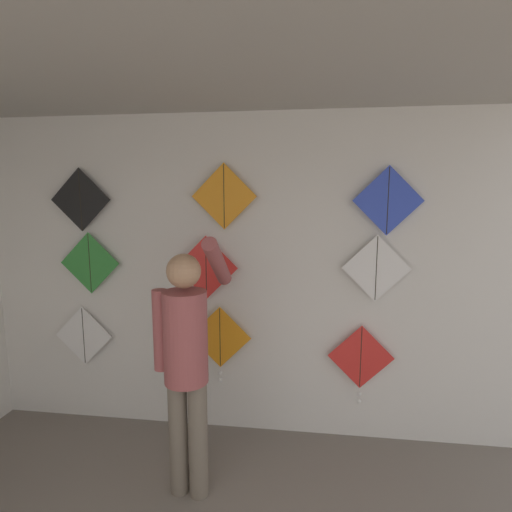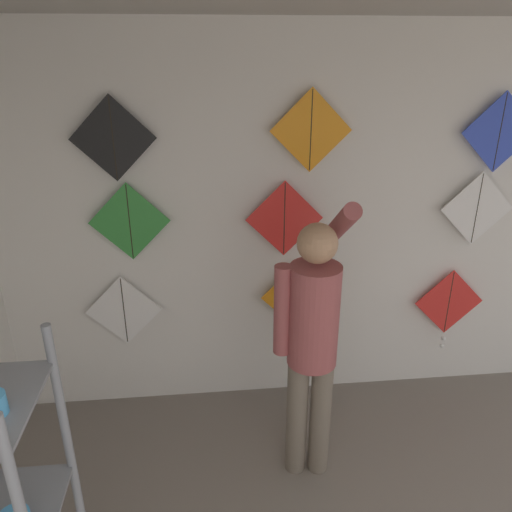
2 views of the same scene
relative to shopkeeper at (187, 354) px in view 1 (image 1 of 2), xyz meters
The scene contains 12 objects.
back_panel 0.94m from the shopkeeper, 84.36° to the left, with size 5.14×0.06×2.80m, color silver.
ceiling_slab 2.00m from the shopkeeper, 84.66° to the right, with size 5.14×4.32×0.04m, color #A8A399.
shopkeeper is the anchor object (origin of this frame).
kite_0 1.47m from the shopkeeper, 147.62° to the left, with size 0.55×0.01×0.55m.
kite_1 0.80m from the shopkeeper, 85.77° to the left, with size 0.55×0.04×0.69m.
kite_2 1.52m from the shopkeeper, 31.52° to the left, with size 0.55×0.04×0.69m.
kite_3 1.45m from the shopkeeper, 145.24° to the left, with size 0.55×0.01×0.55m.
kite_4 0.91m from the shopkeeper, 94.09° to the left, with size 0.55×0.01×0.55m.
kite_5 1.65m from the shopkeeper, 29.75° to the left, with size 0.55×0.01×0.55m.
kite_6 1.75m from the shopkeeper, 146.39° to the left, with size 0.55×0.01×0.55m.
kite_7 1.32m from the shopkeeper, 82.10° to the left, with size 0.55×0.01×0.55m.
kite_8 1.93m from the shopkeeper, 28.61° to the left, with size 0.55×0.01×0.55m.
Camera 1 is at (0.73, 0.17, 2.12)m, focal length 28.00 mm.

